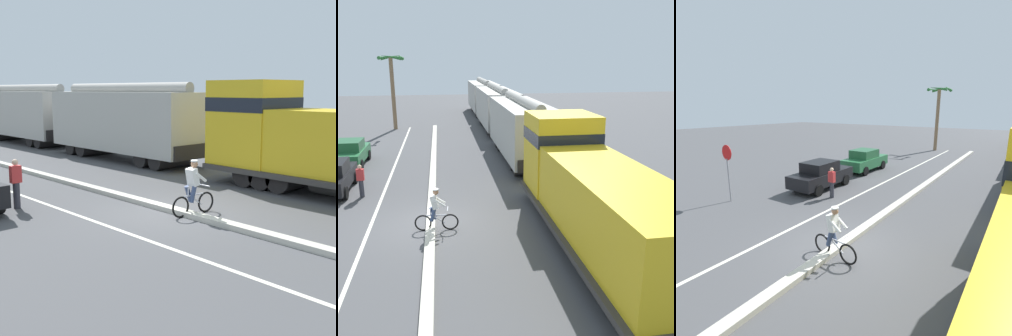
% 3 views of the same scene
% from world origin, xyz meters
% --- Properties ---
extents(ground_plane, '(120.00, 120.00, 0.00)m').
position_xyz_m(ground_plane, '(0.00, 0.00, 0.00)').
color(ground_plane, '#4C4C4F').
extents(median_curb, '(0.36, 36.00, 0.16)m').
position_xyz_m(median_curb, '(0.00, 6.00, 0.08)').
color(median_curb, beige).
rests_on(median_curb, ground).
extents(lane_stripe, '(0.14, 36.00, 0.01)m').
position_xyz_m(lane_stripe, '(-2.40, 6.00, 0.00)').
color(lane_stripe, silver).
rests_on(lane_stripe, ground).
extents(parked_car_black, '(1.89, 4.23, 1.62)m').
position_xyz_m(parked_car_black, '(-4.91, 4.90, 0.82)').
color(parked_car_black, black).
rests_on(parked_car_black, ground).
extents(parked_car_green, '(1.86, 4.21, 1.62)m').
position_xyz_m(parked_car_green, '(-5.09, 10.20, 0.82)').
color(parked_car_green, '#286B3D').
rests_on(parked_car_green, ground).
extents(cyclist, '(1.71, 0.48, 1.71)m').
position_xyz_m(cyclist, '(0.23, -0.62, 0.82)').
color(cyclist, black).
rests_on(cyclist, ground).
extents(stop_sign, '(0.76, 0.08, 2.88)m').
position_xyz_m(stop_sign, '(-7.22, 0.51, 2.02)').
color(stop_sign, gray).
rests_on(stop_sign, ground).
extents(palm_tree_near, '(2.22, 2.34, 6.95)m').
position_xyz_m(palm_tree_near, '(-3.69, 23.28, 4.85)').
color(palm_tree_near, '#846647').
rests_on(palm_tree_near, ground).
extents(pedestrian_by_cars, '(0.34, 0.22, 1.62)m').
position_xyz_m(pedestrian_by_cars, '(-3.35, 3.89, 0.85)').
color(pedestrian_by_cars, '#33333D').
rests_on(pedestrian_by_cars, ground).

